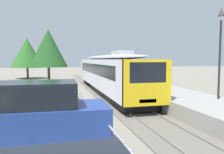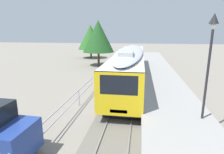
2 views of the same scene
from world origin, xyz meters
name	(u,v)px [view 2 (image 2 of 2)]	position (x,y,z in m)	size (l,w,h in m)	color
ground_plane	(87,101)	(-3.00, 22.00, 0.00)	(160.00, 160.00, 0.00)	gray
track_rails	(124,103)	(0.00, 22.00, 0.03)	(3.20, 60.00, 0.14)	#6B665B
commuter_train	(130,63)	(0.00, 27.99, 2.15)	(2.82, 19.77, 3.74)	silver
station_platform	(168,100)	(3.25, 22.00, 0.45)	(3.90, 60.00, 0.90)	#999691
platform_lamp_mid_platform	(211,48)	(4.49, 18.20, 4.62)	(0.34, 0.34, 5.35)	#232328
tree_behind_carpark	(98,36)	(-5.71, 38.14, 4.75)	(5.05, 5.05, 7.27)	brown
tree_behind_station_far	(91,37)	(-9.41, 46.98, 4.38)	(5.35, 5.35, 6.89)	brown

